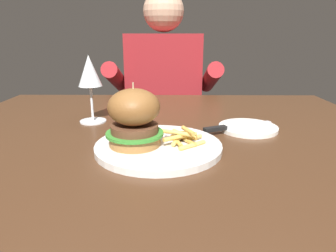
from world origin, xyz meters
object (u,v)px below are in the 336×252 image
object	(u,v)px
bread_plate	(248,128)
diner_person	(164,118)
burger_sandwich	(134,117)
wine_glass	(90,74)
table_knife	(232,127)
main_plate	(159,147)

from	to	relation	value
bread_plate	diner_person	world-z (taller)	diner_person
burger_sandwich	wine_glass	distance (m)	0.27
wine_glass	table_knife	size ratio (longest dim) A/B	0.98
burger_sandwich	wine_glass	xyz separation A→B (m)	(-0.14, 0.22, 0.06)
wine_glass	bread_plate	size ratio (longest dim) A/B	1.23
wine_glass	diner_person	distance (m)	0.76
wine_glass	table_knife	bearing A→B (deg)	-13.21
burger_sandwich	table_knife	xyz separation A→B (m)	(0.23, 0.13, -0.06)
main_plate	burger_sandwich	xyz separation A→B (m)	(-0.05, -0.01, 0.07)
burger_sandwich	main_plate	bearing A→B (deg)	8.14
bread_plate	main_plate	bearing A→B (deg)	-147.66
burger_sandwich	diner_person	distance (m)	0.92
bread_plate	table_knife	size ratio (longest dim) A/B	0.80
table_knife	bread_plate	bearing A→B (deg)	24.19
burger_sandwich	bread_plate	distance (m)	0.32
main_plate	wine_glass	world-z (taller)	wine_glass
burger_sandwich	diner_person	world-z (taller)	diner_person
burger_sandwich	bread_plate	size ratio (longest dim) A/B	0.87
table_knife	diner_person	distance (m)	0.80
bread_plate	diner_person	bearing A→B (deg)	107.81
bread_plate	table_knife	bearing A→B (deg)	-155.81
bread_plate	table_knife	distance (m)	0.05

